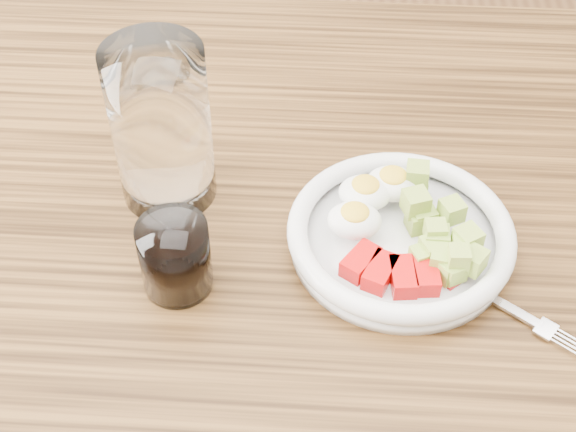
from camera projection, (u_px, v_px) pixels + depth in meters
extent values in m
cube|color=brown|center=(297.00, 259.00, 0.79)|extent=(1.50, 0.90, 0.04)
cylinder|color=white|center=(399.00, 243.00, 0.77)|extent=(0.21, 0.21, 0.01)
torus|color=white|center=(401.00, 232.00, 0.76)|extent=(0.22, 0.22, 0.02)
cube|color=red|center=(361.00, 262.00, 0.74)|extent=(0.04, 0.05, 0.02)
cube|color=red|center=(380.00, 272.00, 0.73)|extent=(0.04, 0.05, 0.02)
cube|color=red|center=(403.00, 277.00, 0.72)|extent=(0.03, 0.04, 0.02)
cube|color=red|center=(425.00, 275.00, 0.73)|extent=(0.03, 0.04, 0.02)
cube|color=red|center=(444.00, 266.00, 0.73)|extent=(0.04, 0.04, 0.02)
ellipsoid|color=white|center=(365.00, 193.00, 0.78)|extent=(0.05, 0.04, 0.03)
ellipsoid|color=yellow|center=(366.00, 185.00, 0.78)|extent=(0.03, 0.03, 0.01)
ellipsoid|color=white|center=(392.00, 184.00, 0.79)|extent=(0.05, 0.04, 0.03)
ellipsoid|color=yellow|center=(393.00, 175.00, 0.78)|extent=(0.03, 0.03, 0.01)
ellipsoid|color=white|center=(354.00, 220.00, 0.76)|extent=(0.05, 0.04, 0.03)
ellipsoid|color=yellow|center=(355.00, 212.00, 0.75)|extent=(0.03, 0.03, 0.01)
cube|color=#A9C04A|center=(435.00, 231.00, 0.74)|extent=(0.02, 0.02, 0.02)
cube|color=#A9C04A|center=(447.00, 259.00, 0.73)|extent=(0.02, 0.02, 0.02)
cube|color=#A9C04A|center=(459.00, 257.00, 0.71)|extent=(0.02, 0.02, 0.02)
cube|color=#A9C04A|center=(443.00, 256.00, 0.74)|extent=(0.03, 0.03, 0.02)
cube|color=#A9C04A|center=(473.00, 260.00, 0.72)|extent=(0.03, 0.03, 0.02)
cube|color=#A9C04A|center=(417.00, 174.00, 0.79)|extent=(0.02, 0.02, 0.02)
cube|color=#A9C04A|center=(419.00, 220.00, 0.77)|extent=(0.03, 0.03, 0.02)
cube|color=#A9C04A|center=(421.00, 257.00, 0.74)|extent=(0.02, 0.02, 0.02)
cube|color=#A9C04A|center=(454.00, 271.00, 0.72)|extent=(0.03, 0.03, 0.02)
cube|color=#A9C04A|center=(416.00, 202.00, 0.76)|extent=(0.03, 0.03, 0.02)
cube|color=#A9C04A|center=(441.00, 260.00, 0.73)|extent=(0.02, 0.02, 0.02)
cube|color=#A9C04A|center=(436.00, 239.00, 0.75)|extent=(0.02, 0.02, 0.02)
cube|color=#A9C04A|center=(433.00, 249.00, 0.74)|extent=(0.03, 0.03, 0.02)
cube|color=#A9C04A|center=(452.00, 210.00, 0.76)|extent=(0.03, 0.03, 0.02)
cube|color=#A9C04A|center=(463.00, 248.00, 0.73)|extent=(0.02, 0.02, 0.02)
cube|color=#A9C04A|center=(422.00, 217.00, 0.77)|extent=(0.03, 0.03, 0.02)
cube|color=#A9C04A|center=(448.00, 268.00, 0.73)|extent=(0.03, 0.03, 0.02)
cube|color=#A9C04A|center=(417.00, 185.00, 0.80)|extent=(0.02, 0.02, 0.02)
cube|color=#A9C04A|center=(467.00, 239.00, 0.73)|extent=(0.03, 0.03, 0.02)
cube|color=black|center=(451.00, 275.00, 0.75)|extent=(0.08, 0.06, 0.01)
cube|color=silver|center=(516.00, 312.00, 0.72)|extent=(0.05, 0.04, 0.00)
cube|color=silver|center=(546.00, 329.00, 0.70)|extent=(0.02, 0.03, 0.00)
cylinder|color=silver|center=(567.00, 349.00, 0.69)|extent=(0.03, 0.02, 0.00)
cylinder|color=silver|center=(569.00, 345.00, 0.69)|extent=(0.03, 0.02, 0.00)
cylinder|color=silver|center=(572.00, 342.00, 0.70)|extent=(0.03, 0.02, 0.00)
cylinder|color=silver|center=(574.00, 339.00, 0.70)|extent=(0.03, 0.02, 0.00)
cylinder|color=white|center=(161.00, 127.00, 0.77)|extent=(0.10, 0.10, 0.17)
cylinder|color=white|center=(175.00, 257.00, 0.72)|extent=(0.06, 0.06, 0.07)
cylinder|color=black|center=(175.00, 258.00, 0.72)|extent=(0.06, 0.06, 0.06)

